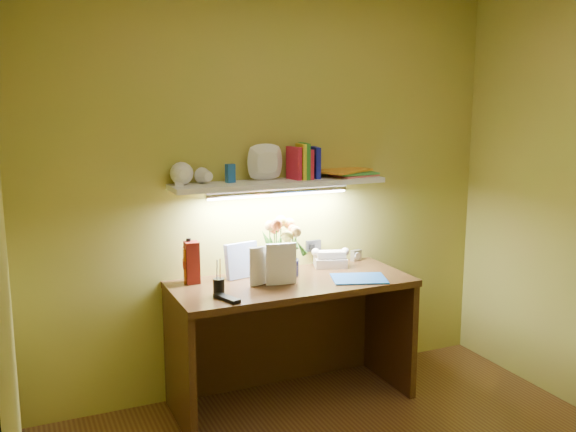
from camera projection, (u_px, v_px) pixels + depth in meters
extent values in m
cube|color=#3B1D10|center=(292.00, 342.00, 3.79)|extent=(1.40, 0.60, 0.75)
cube|color=#AEAEB2|center=(356.00, 255.00, 4.18)|extent=(0.08, 0.05, 0.07)
cube|color=#5E130E|center=(192.00, 262.00, 3.66)|extent=(0.08, 0.08, 0.24)
cylinder|color=black|center=(219.00, 281.00, 3.45)|extent=(0.08, 0.08, 0.15)
cube|color=black|center=(227.00, 298.00, 3.37)|extent=(0.10, 0.18, 0.02)
cube|color=#1C56AE|center=(359.00, 279.00, 3.75)|extent=(0.37, 0.32, 0.01)
imported|color=silver|center=(250.00, 268.00, 3.58)|extent=(0.17, 0.05, 0.23)
imported|color=white|center=(266.00, 265.00, 3.60)|extent=(0.18, 0.05, 0.24)
cube|color=white|center=(280.00, 183.00, 3.78)|extent=(1.30, 0.25, 0.03)
imported|color=white|center=(184.00, 177.00, 3.53)|extent=(0.13, 0.13, 0.10)
imported|color=white|center=(209.00, 177.00, 3.59)|extent=(0.11, 0.11, 0.09)
imported|color=white|center=(268.00, 177.00, 3.75)|extent=(0.23, 0.23, 0.05)
cube|color=white|center=(179.00, 176.00, 3.56)|extent=(0.06, 0.05, 0.11)
cube|color=#1C56AE|center=(230.00, 173.00, 3.69)|extent=(0.06, 0.05, 0.11)
cube|color=#C41D3E|center=(294.00, 163.00, 3.82)|extent=(0.05, 0.14, 0.20)
cube|color=yellow|center=(301.00, 162.00, 3.82)|extent=(0.03, 0.13, 0.21)
cube|color=#1319A9|center=(316.00, 162.00, 3.89)|extent=(0.05, 0.14, 0.19)
cube|color=#2B7F2C|center=(304.00, 161.00, 3.83)|extent=(0.03, 0.14, 0.22)
cube|color=#C41D3E|center=(308.00, 164.00, 3.84)|extent=(0.03, 0.13, 0.18)
cube|color=#E45F6F|center=(354.00, 175.00, 3.99)|extent=(0.29, 0.24, 0.01)
cube|color=green|center=(353.00, 173.00, 3.99)|extent=(0.28, 0.22, 0.01)
cube|color=orange|center=(341.00, 170.00, 4.00)|extent=(0.41, 0.37, 0.01)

